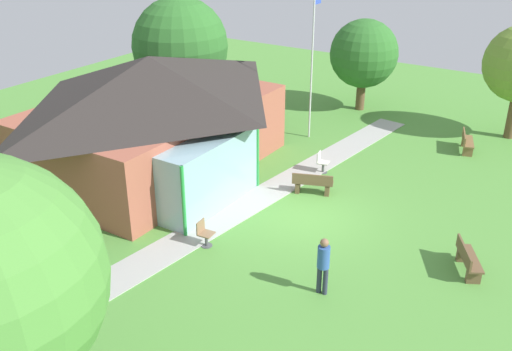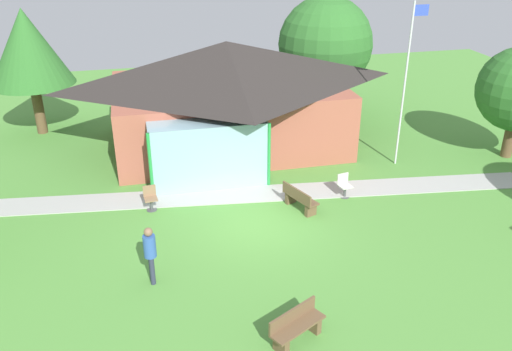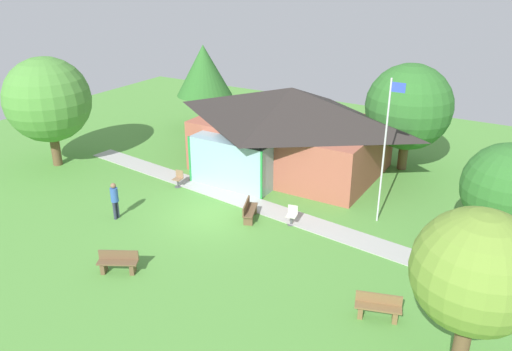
# 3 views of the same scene
# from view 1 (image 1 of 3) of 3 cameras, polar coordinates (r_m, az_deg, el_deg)

# --- Properties ---
(ground_plane) EXTENTS (44.00, 44.00, 0.00)m
(ground_plane) POSITION_cam_1_polar(r_m,az_deg,el_deg) (19.99, 5.27, -4.03)
(ground_plane) COLOR #54933D
(pavilion) EXTENTS (10.61, 8.25, 4.57)m
(pavilion) POSITION_cam_1_polar(r_m,az_deg,el_deg) (22.94, -10.04, 6.15)
(pavilion) COLOR #A35642
(pavilion) RESTS_ON ground_plane
(footpath) EXTENTS (21.34, 3.72, 0.03)m
(footpath) POSITION_cam_1_polar(r_m,az_deg,el_deg) (20.94, -0.03, -2.42)
(footpath) COLOR #ADADA8
(footpath) RESTS_ON ground_plane
(flagpole) EXTENTS (0.64, 0.08, 6.47)m
(flagpole) POSITION_cam_1_polar(r_m,az_deg,el_deg) (25.70, 5.60, 11.21)
(flagpole) COLOR silver
(flagpole) RESTS_ON ground_plane
(bench_front_center) EXTENTS (1.53, 1.11, 0.84)m
(bench_front_center) POSITION_cam_1_polar(r_m,az_deg,el_deg) (17.99, 20.23, -7.84)
(bench_front_center) COLOR brown
(bench_front_center) RESTS_ON ground_plane
(bench_rear_near_path) EXTENTS (0.96, 1.56, 0.84)m
(bench_rear_near_path) POSITION_cam_1_polar(r_m,az_deg,el_deg) (21.33, 5.62, -0.83)
(bench_rear_near_path) COLOR brown
(bench_rear_near_path) RESTS_ON ground_plane
(bench_lawn_far_right) EXTENTS (1.56, 0.87, 0.84)m
(bench_lawn_far_right) POSITION_cam_1_polar(r_m,az_deg,el_deg) (26.55, 20.13, 3.10)
(bench_lawn_far_right) COLOR brown
(bench_lawn_far_right) RESTS_ON ground_plane
(patio_chair_west) EXTENTS (0.48, 0.48, 0.86)m
(patio_chair_west) POSITION_cam_1_polar(r_m,az_deg,el_deg) (18.16, -5.13, -5.79)
(patio_chair_west) COLOR #8C6B4C
(patio_chair_west) RESTS_ON ground_plane
(patio_chair_lawn_spare) EXTENTS (0.52, 0.52, 0.86)m
(patio_chair_lawn_spare) POSITION_cam_1_polar(r_m,az_deg,el_deg) (23.07, 6.53, 1.27)
(patio_chair_lawn_spare) COLOR beige
(patio_chair_lawn_spare) RESTS_ON ground_plane
(visitor_strolling_lawn) EXTENTS (0.34, 0.34, 1.74)m
(visitor_strolling_lawn) POSITION_cam_1_polar(r_m,az_deg,el_deg) (15.81, 6.68, -8.49)
(visitor_strolling_lawn) COLOR #2D3347
(visitor_strolling_lawn) RESTS_ON ground_plane
(tree_east_hedge) EXTENTS (3.43, 3.43, 4.64)m
(tree_east_hedge) POSITION_cam_1_polar(r_m,az_deg,el_deg) (30.03, 10.64, 11.76)
(tree_east_hedge) COLOR brown
(tree_east_hedge) RESTS_ON ground_plane
(tree_behind_pavilion_right) EXTENTS (4.63, 4.63, 5.88)m
(tree_behind_pavilion_right) POSITION_cam_1_polar(r_m,az_deg,el_deg) (28.64, -7.52, 12.63)
(tree_behind_pavilion_right) COLOR brown
(tree_behind_pavilion_right) RESTS_ON ground_plane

